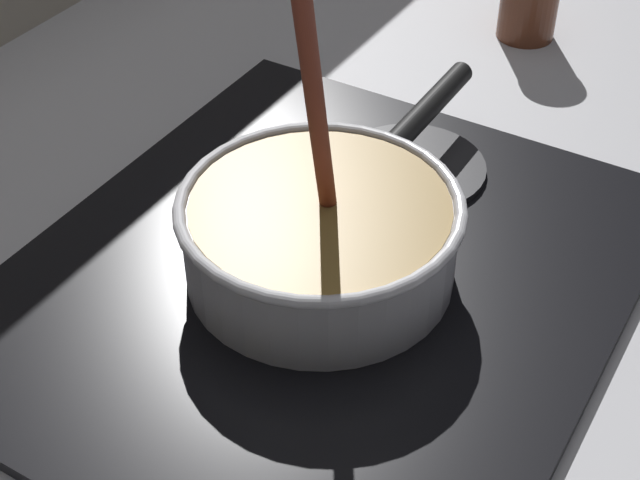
{
  "coord_description": "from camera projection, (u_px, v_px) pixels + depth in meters",
  "views": [
    {
      "loc": [
        -0.54,
        -0.06,
        0.55
      ],
      "look_at": [
        -0.03,
        0.24,
        0.05
      ],
      "focal_mm": 53.53,
      "sensor_mm": 36.0,
      "label": 1
    }
  ],
  "objects": [
    {
      "name": "ground",
      "position": [
        603.0,
        390.0,
        0.75
      ],
      "size": [
        2.4,
        1.6,
        0.04
      ],
      "primitive_type": "cube",
      "color": "#B7B7BC"
    },
    {
      "name": "hob_plate",
      "position": [
        320.0,
        278.0,
        0.81
      ],
      "size": [
        0.56,
        0.48,
        0.01
      ],
      "primitive_type": "cube",
      "color": "black",
      "rests_on": "ground"
    },
    {
      "name": "burner_ring",
      "position": [
        320.0,
        269.0,
        0.8
      ],
      "size": [
        0.17,
        0.17,
        0.01
      ],
      "primitive_type": "torus",
      "color": "#592D0C",
      "rests_on": "hob_plate"
    },
    {
      "name": "spare_burner",
      "position": [
        412.0,
        167.0,
        0.92
      ],
      "size": [
        0.14,
        0.14,
        0.01
      ],
      "primitive_type": "cylinder",
      "color": "#262628",
      "rests_on": "hob_plate"
    },
    {
      "name": "cooking_pan",
      "position": [
        321.0,
        233.0,
        0.78
      ],
      "size": [
        0.4,
        0.23,
        0.31
      ],
      "color": "silver",
      "rests_on": "hob_plate"
    }
  ]
}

